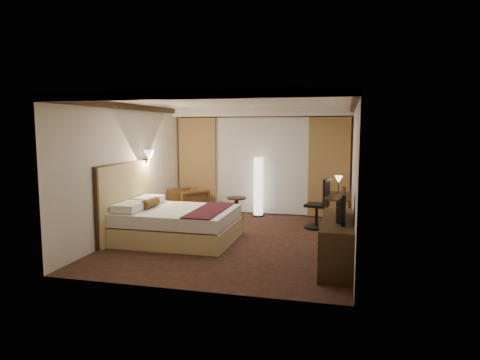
% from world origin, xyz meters
% --- Properties ---
extents(floor, '(4.50, 5.50, 0.01)m').
position_xyz_m(floor, '(0.00, 0.00, 0.00)').
color(floor, black).
rests_on(floor, ground).
extents(ceiling, '(4.50, 5.50, 0.01)m').
position_xyz_m(ceiling, '(0.00, 0.00, 2.70)').
color(ceiling, white).
rests_on(ceiling, back_wall).
extents(back_wall, '(4.50, 0.02, 2.70)m').
position_xyz_m(back_wall, '(0.00, 2.75, 1.35)').
color(back_wall, beige).
rests_on(back_wall, floor).
extents(left_wall, '(0.02, 5.50, 2.70)m').
position_xyz_m(left_wall, '(-2.25, 0.00, 1.35)').
color(left_wall, beige).
rests_on(left_wall, floor).
extents(right_wall, '(0.02, 5.50, 2.70)m').
position_xyz_m(right_wall, '(2.25, 0.00, 1.35)').
color(right_wall, beige).
rests_on(right_wall, floor).
extents(crown_molding, '(4.50, 5.50, 0.12)m').
position_xyz_m(crown_molding, '(0.00, 0.00, 2.64)').
color(crown_molding, black).
rests_on(crown_molding, ceiling).
extents(soffit, '(4.50, 0.50, 0.20)m').
position_xyz_m(soffit, '(0.00, 2.50, 2.60)').
color(soffit, white).
rests_on(soffit, ceiling).
extents(curtain_sheer, '(2.48, 0.04, 2.45)m').
position_xyz_m(curtain_sheer, '(0.00, 2.67, 1.25)').
color(curtain_sheer, silver).
rests_on(curtain_sheer, back_wall).
extents(curtain_left_drape, '(1.00, 0.14, 2.45)m').
position_xyz_m(curtain_left_drape, '(-1.70, 2.61, 1.25)').
color(curtain_left_drape, '#AA884E').
rests_on(curtain_left_drape, back_wall).
extents(curtain_right_drape, '(1.00, 0.14, 2.45)m').
position_xyz_m(curtain_right_drape, '(1.70, 2.61, 1.25)').
color(curtain_right_drape, '#AA884E').
rests_on(curtain_right_drape, back_wall).
extents(wall_sconce, '(0.24, 0.24, 0.24)m').
position_xyz_m(wall_sconce, '(-2.09, 0.54, 1.62)').
color(wall_sconce, white).
rests_on(wall_sconce, left_wall).
extents(bed, '(2.21, 1.72, 0.65)m').
position_xyz_m(bed, '(-1.09, -0.32, 0.32)').
color(bed, white).
rests_on(bed, floor).
extents(headboard, '(0.12, 2.02, 1.50)m').
position_xyz_m(headboard, '(-2.20, -0.32, 0.75)').
color(headboard, tan).
rests_on(headboard, floor).
extents(armchair, '(1.06, 1.06, 0.80)m').
position_xyz_m(armchair, '(-1.67, 1.79, 0.40)').
color(armchair, '#533618').
rests_on(armchair, floor).
extents(side_table, '(0.47, 0.47, 0.52)m').
position_xyz_m(side_table, '(-0.49, 2.00, 0.26)').
color(side_table, black).
rests_on(side_table, floor).
extents(floor_lamp, '(0.31, 0.31, 1.50)m').
position_xyz_m(floor_lamp, '(-0.02, 2.37, 0.75)').
color(floor_lamp, white).
rests_on(floor_lamp, floor).
extents(desk, '(0.55, 1.16, 0.75)m').
position_xyz_m(desk, '(1.95, 1.43, 0.38)').
color(desk, black).
rests_on(desk, floor).
extents(desk_lamp, '(0.18, 0.18, 0.34)m').
position_xyz_m(desk_lamp, '(1.95, 1.86, 0.92)').
color(desk_lamp, '#FFD899').
rests_on(desk_lamp, desk).
extents(office_chair, '(0.64, 0.64, 1.12)m').
position_xyz_m(office_chair, '(1.50, 1.38, 0.56)').
color(office_chair, black).
rests_on(office_chair, floor).
extents(dresser, '(0.50, 1.96, 0.76)m').
position_xyz_m(dresser, '(2.00, -1.13, 0.38)').
color(dresser, black).
rests_on(dresser, floor).
extents(television, '(0.63, 1.09, 0.14)m').
position_xyz_m(television, '(1.97, -1.13, 1.07)').
color(television, black).
rests_on(television, dresser).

